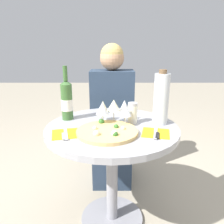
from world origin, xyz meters
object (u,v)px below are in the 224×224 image
Objects in this scene: dining_table at (113,148)px; tall_carafe at (162,99)px; chair_behind_diner at (112,124)px; wine_bottle at (68,100)px; pizza_large at (108,131)px; seated_diner at (112,119)px.

dining_table is 0.44m from tall_carafe.
chair_behind_diner is 2.57× the size of wine_bottle.
pizza_large is at bearing -102.47° from dining_table.
seated_diner is 0.70m from tall_carafe.
chair_behind_diner is at bearing -90.00° from seated_diner.
tall_carafe is (0.30, 0.04, 0.31)m from dining_table.
wine_bottle is (-0.30, -0.46, 0.29)m from seated_diner.
pizza_large is at bearing 88.35° from chair_behind_diner.
dining_table is 0.43m from wine_bottle.
wine_bottle is 1.04× the size of tall_carafe.
seated_diner is 0.62m from wine_bottle.
chair_behind_diner is 0.86m from tall_carafe.
seated_diner reaches higher than chair_behind_diner.
dining_table is at bearing 90.23° from seated_diner.
wine_bottle is (-0.27, 0.25, 0.12)m from pizza_large.
tall_carafe is at bearing 113.84° from chair_behind_diner.
chair_behind_diner reaches higher than pizza_large.
tall_carafe is (0.31, -0.55, 0.32)m from seated_diner.
wine_bottle reaches higher than chair_behind_diner.
seated_diner reaches higher than wine_bottle.
wine_bottle is at bearing 57.30° from seated_diner.
dining_table is 0.68× the size of seated_diner.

